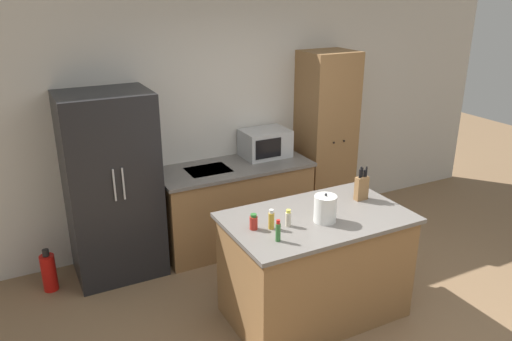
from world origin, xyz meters
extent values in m
cube|color=beige|center=(0.00, 2.33, 1.30)|extent=(7.20, 0.06, 2.60)
cube|color=black|center=(-1.43, 1.97, 0.91)|extent=(0.83, 0.66, 1.82)
cylinder|color=silver|center=(-1.47, 1.63, 1.06)|extent=(0.02, 0.02, 0.30)
cylinder|color=silver|center=(-1.39, 1.63, 1.06)|extent=(0.02, 0.02, 0.30)
cube|color=olive|center=(-0.16, 1.97, 0.44)|extent=(1.61, 0.67, 0.88)
cube|color=slate|center=(-0.16, 1.97, 0.90)|extent=(1.65, 0.71, 0.03)
cube|color=#9EA0A3|center=(-0.45, 1.97, 0.91)|extent=(0.44, 0.34, 0.01)
cube|color=olive|center=(1.07, 2.05, 1.02)|extent=(0.58, 0.51, 2.03)
sphere|color=black|center=(1.00, 1.78, 1.06)|extent=(0.02, 0.02, 0.02)
sphere|color=black|center=(1.14, 1.78, 1.06)|extent=(0.02, 0.02, 0.02)
cube|color=olive|center=(-0.08, 0.49, 0.45)|extent=(1.45, 0.86, 0.90)
cube|color=slate|center=(-0.08, 0.49, 0.92)|extent=(1.51, 0.92, 0.03)
cube|color=#B2B5B7|center=(0.29, 2.09, 1.07)|extent=(0.51, 0.38, 0.30)
cube|color=black|center=(0.23, 1.90, 1.07)|extent=(0.31, 0.01, 0.21)
cube|color=olive|center=(0.44, 0.60, 1.04)|extent=(0.12, 0.06, 0.21)
cylinder|color=black|center=(0.41, 0.59, 1.19)|extent=(0.02, 0.02, 0.08)
cylinder|color=black|center=(0.42, 0.60, 1.20)|extent=(0.02, 0.02, 0.10)
cylinder|color=black|center=(0.44, 0.60, 1.19)|extent=(0.02, 0.02, 0.09)
cylinder|color=black|center=(0.46, 0.59, 1.18)|extent=(0.02, 0.02, 0.06)
cylinder|color=black|center=(0.48, 0.59, 1.19)|extent=(0.02, 0.02, 0.09)
cylinder|color=#B2281E|center=(-0.66, 0.52, 0.99)|extent=(0.06, 0.06, 0.10)
cylinder|color=#286628|center=(-0.66, 0.52, 1.05)|extent=(0.05, 0.05, 0.02)
cylinder|color=gold|center=(-0.53, 0.46, 1.00)|extent=(0.05, 0.05, 0.13)
cylinder|color=silver|center=(-0.53, 0.46, 1.09)|extent=(0.03, 0.03, 0.03)
cylinder|color=beige|center=(-0.39, 0.44, 1.00)|extent=(0.05, 0.05, 0.11)
cylinder|color=#E5DB4C|center=(-0.39, 0.44, 1.07)|extent=(0.03, 0.03, 0.03)
cylinder|color=#337033|center=(-0.58, 0.27, 1.01)|extent=(0.04, 0.04, 0.14)
cylinder|color=red|center=(-0.58, 0.27, 1.09)|extent=(0.03, 0.03, 0.03)
cylinder|color=white|center=(-0.09, 0.38, 1.05)|extent=(0.18, 0.18, 0.22)
sphere|color=#262628|center=(-0.09, 0.38, 1.17)|extent=(0.02, 0.02, 0.02)
cylinder|color=red|center=(-2.10, 1.92, 0.18)|extent=(0.13, 0.13, 0.36)
cylinder|color=black|center=(-2.10, 1.92, 0.39)|extent=(0.06, 0.06, 0.06)
camera|label=1|loc=(-2.22, -2.56, 2.71)|focal=35.00mm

